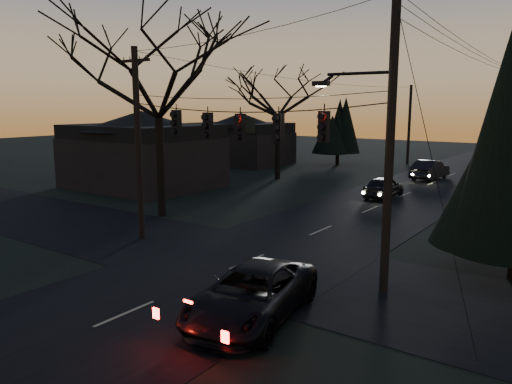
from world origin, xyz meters
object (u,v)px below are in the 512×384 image
Objects in this scene: bare_tree_left at (158,77)px; sedan_oncoming_a at (384,187)px; suv_near at (252,294)px; utility_pole_far_l at (407,164)px; sedan_oncoming_b at (430,170)px; utility_pole_left at (142,238)px; utility_pole_right at (383,293)px.

bare_tree_left reaches higher than sedan_oncoming_a.
utility_pole_far_l is at bearing 92.16° from suv_near.
suv_near is 1.28× the size of sedan_oncoming_a.
sedan_oncoming_b is (-4.00, 30.25, 0.05)m from suv_near.
sedan_oncoming_a is at bearing 72.10° from utility_pole_left.
sedan_oncoming_b is at bearing 103.55° from utility_pole_right.
sedan_oncoming_b is at bearing 86.77° from suv_near.
utility_pole_far_l is at bearing 85.19° from bare_tree_left.
suv_near is at bearing -24.01° from utility_pole_left.
utility_pole_right is 2.42× the size of sedan_oncoming_a.
utility_pole_left is at bearing 180.00° from utility_pole_right.
bare_tree_left is 2.24× the size of sedan_oncoming_b.
utility_pole_left is (-11.50, 0.00, 0.00)m from utility_pole_right.
utility_pole_far_l reaches higher than sedan_oncoming_a.
bare_tree_left is 2.58× the size of sedan_oncoming_a.
sedan_oncoming_a is at bearing 57.14° from bare_tree_left.
utility_pole_far_l is (0.00, 36.00, 0.00)m from utility_pole_left.
sedan_oncoming_a is (-6.30, 16.10, 0.70)m from utility_pole_right.
utility_pole_far_l is 0.75× the size of bare_tree_left.
sedan_oncoming_a is (-4.00, 20.20, -0.03)m from suv_near.
utility_pole_right is at bearing -15.24° from bare_tree_left.
utility_pole_left is at bearing 145.23° from suv_near.
suv_near is (-2.30, -4.10, 0.73)m from utility_pole_right.
utility_pole_left is at bearing 70.62° from sedan_oncoming_a.
sedan_oncoming_a is (7.90, 12.23, -6.74)m from bare_tree_left.
bare_tree_left is 16.05m from sedan_oncoming_a.
sedan_oncoming_a is 10.05m from sedan_oncoming_b.
suv_near is 30.51m from sedan_oncoming_b.
utility_pole_right is at bearing 107.76° from sedan_oncoming_b.
utility_pole_left is 2.06× the size of sedan_oncoming_a.
sedan_oncoming_a is 0.87× the size of sedan_oncoming_b.
bare_tree_left is at bearing 55.66° from sedan_oncoming_a.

